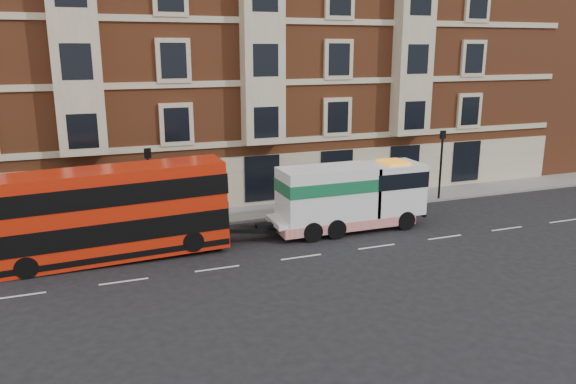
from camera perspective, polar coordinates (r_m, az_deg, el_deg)
The scene contains 8 objects.
ground at distance 26.35m, azimuth 1.34°, elevation -6.63°, with size 120.00×120.00×0.00m, color black.
sidewalk at distance 33.03m, azimuth -3.55°, elevation -2.13°, with size 90.00×3.00×0.15m, color slate.
victorian_terrace at distance 39.03m, azimuth -6.45°, elevation 15.20°, with size 45.00×12.00×20.40m.
lamp_post_west at distance 29.94m, azimuth -13.90°, elevation 0.89°, with size 0.35×0.15×4.35m.
lamp_post_east at distance 36.59m, azimuth 15.30°, elevation 3.20°, with size 0.35×0.15×4.35m.
double_decker_bus at distance 26.68m, azimuth -17.69°, elevation -1.96°, with size 10.52×2.41×4.26m.
tow_truck at distance 29.80m, azimuth 6.11°, elevation -0.45°, with size 8.42×2.49×3.51m.
pedestrian at distance 31.48m, azimuth -23.16°, elevation -2.40°, with size 0.61×0.40×1.67m, color #192A33.
Camera 1 is at (-9.28, -22.78, 9.45)m, focal length 35.00 mm.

